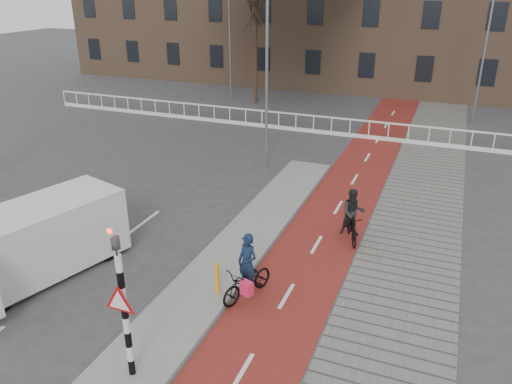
% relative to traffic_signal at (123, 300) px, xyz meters
% --- Properties ---
extents(ground, '(120.00, 120.00, 0.00)m').
position_rel_traffic_signal_xyz_m(ground, '(0.60, 2.02, -1.99)').
color(ground, '#38383A').
rests_on(ground, ground).
extents(bike_lane, '(2.50, 60.00, 0.01)m').
position_rel_traffic_signal_xyz_m(bike_lane, '(2.10, 12.02, -1.98)').
color(bike_lane, maroon).
rests_on(bike_lane, ground).
extents(sidewalk, '(3.00, 60.00, 0.01)m').
position_rel_traffic_signal_xyz_m(sidewalk, '(4.90, 12.02, -1.98)').
color(sidewalk, slate).
rests_on(sidewalk, ground).
extents(curb_island, '(1.80, 16.00, 0.12)m').
position_rel_traffic_signal_xyz_m(curb_island, '(-0.10, 6.02, -1.93)').
color(curb_island, gray).
rests_on(curb_island, ground).
extents(traffic_signal, '(0.80, 0.80, 3.68)m').
position_rel_traffic_signal_xyz_m(traffic_signal, '(0.00, 0.00, 0.00)').
color(traffic_signal, black).
rests_on(traffic_signal, curb_island).
extents(bollard, '(0.12, 0.12, 0.87)m').
position_rel_traffic_signal_xyz_m(bollard, '(0.39, 3.35, -1.43)').
color(bollard, '#FAA60D').
rests_on(bollard, curb_island).
extents(cyclist_near, '(1.20, 1.87, 1.85)m').
position_rel_traffic_signal_xyz_m(cyclist_near, '(1.15, 3.60, -1.36)').
color(cyclist_near, black).
rests_on(cyclist_near, bike_lane).
extents(cyclist_far, '(1.02, 1.68, 1.77)m').
position_rel_traffic_signal_xyz_m(cyclist_far, '(3.05, 7.70, -1.24)').
color(cyclist_far, black).
rests_on(cyclist_far, bike_lane).
extents(van, '(3.23, 5.18, 2.08)m').
position_rel_traffic_signal_xyz_m(van, '(-4.77, 2.48, -0.90)').
color(van, silver).
rests_on(van, ground).
extents(railing, '(28.00, 0.10, 0.99)m').
position_rel_traffic_signal_xyz_m(railing, '(-4.40, 19.02, -1.68)').
color(railing, silver).
rests_on(railing, ground).
extents(tree_mid, '(0.25, 0.25, 7.26)m').
position_rel_traffic_signal_xyz_m(tree_mid, '(-6.97, 24.50, 1.64)').
color(tree_mid, '#301D15').
rests_on(tree_mid, ground).
extents(streetlight_near, '(0.12, 0.12, 8.19)m').
position_rel_traffic_signal_xyz_m(streetlight_near, '(-1.90, 13.06, 2.10)').
color(streetlight_near, slate).
rests_on(streetlight_near, ground).
extents(streetlight_left, '(0.12, 0.12, 7.34)m').
position_rel_traffic_signal_xyz_m(streetlight_left, '(-9.26, 25.49, 1.68)').
color(streetlight_left, slate).
rests_on(streetlight_left, ground).
extents(streetlight_right, '(0.12, 0.12, 8.74)m').
position_rel_traffic_signal_xyz_m(streetlight_right, '(6.69, 24.38, 2.38)').
color(streetlight_right, slate).
rests_on(streetlight_right, ground).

